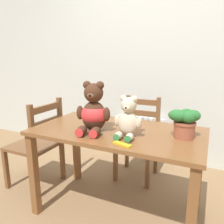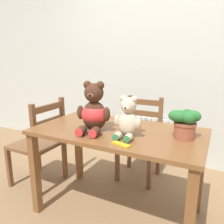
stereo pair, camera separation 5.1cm
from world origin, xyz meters
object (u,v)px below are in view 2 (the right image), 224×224
at_px(potted_plant, 185,122).
at_px(chocolate_bar, 121,144).
at_px(wooden_chair_behind, 141,137).
at_px(wooden_chair_side, 40,143).
at_px(teddy_bear_left, 94,112).
at_px(teddy_bear_right, 128,119).

height_order(potted_plant, chocolate_bar, potted_plant).
height_order(wooden_chair_behind, wooden_chair_side, wooden_chair_side).
relative_size(teddy_bear_left, teddy_bear_right, 1.30).
bearing_deg(teddy_bear_right, chocolate_bar, 97.08).
height_order(wooden_chair_side, teddy_bear_left, teddy_bear_left).
height_order(teddy_bear_left, chocolate_bar, teddy_bear_left).
distance_m(teddy_bear_right, chocolate_bar, 0.22).
bearing_deg(wooden_chair_behind, teddy_bear_right, 102.01).
relative_size(teddy_bear_right, chocolate_bar, 2.23).
distance_m(teddy_bear_right, potted_plant, 0.39).
xyz_separation_m(wooden_chair_side, teddy_bear_right, (1.03, -0.15, 0.42)).
bearing_deg(wooden_chair_behind, wooden_chair_side, 35.36).
bearing_deg(potted_plant, wooden_chair_behind, 130.20).
relative_size(wooden_chair_behind, wooden_chair_side, 0.98).
xyz_separation_m(teddy_bear_right, potted_plant, (0.37, 0.14, -0.01)).
bearing_deg(wooden_chair_behind, teddy_bear_left, 81.22).
xyz_separation_m(wooden_chair_side, chocolate_bar, (1.06, -0.33, 0.30)).
relative_size(wooden_chair_side, chocolate_bar, 6.80).
relative_size(wooden_chair_behind, teddy_bear_left, 2.29).
height_order(teddy_bear_left, potted_plant, teddy_bear_left).
relative_size(wooden_chair_side, potted_plant, 4.28).
bearing_deg(teddy_bear_right, teddy_bear_left, -2.42).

